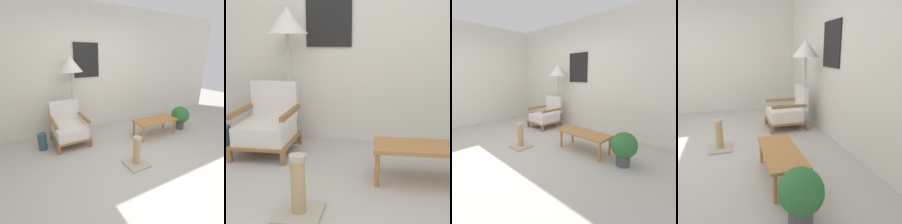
# 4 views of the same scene
# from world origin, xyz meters

# --- Properties ---
(ground_plane) EXTENTS (14.00, 14.00, 0.00)m
(ground_plane) POSITION_xyz_m (0.00, 0.00, 0.00)
(ground_plane) COLOR #B7B2A8
(wall_back) EXTENTS (8.00, 0.09, 2.70)m
(wall_back) POSITION_xyz_m (-0.00, 2.15, 1.35)
(wall_back) COLOR silver
(wall_back) RESTS_ON ground_plane
(wall_left) EXTENTS (0.06, 8.00, 2.70)m
(wall_left) POSITION_xyz_m (-2.40, 0.50, 1.35)
(wall_left) COLOR silver
(wall_left) RESTS_ON ground_plane
(armchair) EXTENTS (0.64, 0.72, 0.79)m
(armchair) POSITION_xyz_m (-0.78, 1.55, 0.31)
(armchair) COLOR olive
(armchair) RESTS_ON ground_plane
(floor_lamp) EXTENTS (0.48, 0.48, 1.65)m
(floor_lamp) POSITION_xyz_m (-0.58, 1.83, 1.46)
(floor_lamp) COLOR #B7B2A8
(floor_lamp) RESTS_ON ground_plane
(coffee_table) EXTENTS (0.93, 0.41, 0.35)m
(coffee_table) POSITION_xyz_m (0.92, 1.00, 0.31)
(coffee_table) COLOR #B2753D
(coffee_table) RESTS_ON ground_plane
(vase) EXTENTS (0.15, 0.15, 0.31)m
(vase) POSITION_xyz_m (-1.29, 1.50, 0.15)
(vase) COLOR #2D4C5B
(vase) RESTS_ON ground_plane
(potted_plant) EXTENTS (0.40, 0.40, 0.53)m
(potted_plant) POSITION_xyz_m (1.68, 0.98, 0.30)
(potted_plant) COLOR #4C4C51
(potted_plant) RESTS_ON ground_plane
(scratching_post) EXTENTS (0.35, 0.35, 0.48)m
(scratching_post) POSITION_xyz_m (-0.07, 0.29, 0.16)
(scratching_post) COLOR #B2A893
(scratching_post) RESTS_ON ground_plane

